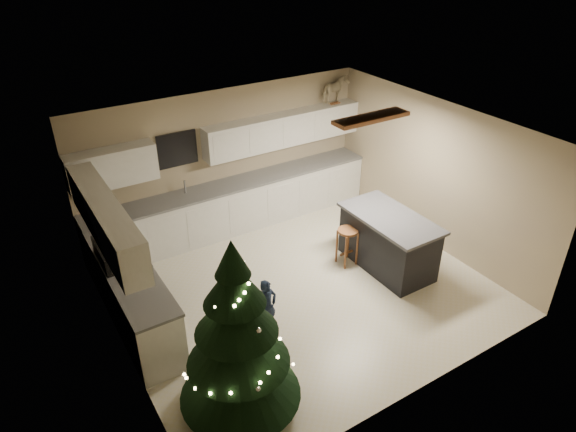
{
  "coord_description": "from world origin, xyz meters",
  "views": [
    {
      "loc": [
        -3.62,
        -5.42,
        5.08
      ],
      "look_at": [
        0.0,
        0.35,
        1.15
      ],
      "focal_mm": 32.0,
      "sensor_mm": 36.0,
      "label": 1
    }
  ],
  "objects_px": {
    "christmas_tree": "(238,346)",
    "toddler": "(267,307)",
    "rocking_horse": "(335,90)",
    "island": "(388,241)",
    "bar_stool": "(348,238)"
  },
  "relations": [
    {
      "from": "island",
      "to": "rocking_horse",
      "type": "distance_m",
      "value": 3.22
    },
    {
      "from": "christmas_tree",
      "to": "rocking_horse",
      "type": "relative_size",
      "value": 3.75
    },
    {
      "from": "toddler",
      "to": "rocking_horse",
      "type": "relative_size",
      "value": 1.34
    },
    {
      "from": "christmas_tree",
      "to": "toddler",
      "type": "distance_m",
      "value": 1.46
    },
    {
      "from": "christmas_tree",
      "to": "rocking_horse",
      "type": "distance_m",
      "value": 5.82
    },
    {
      "from": "island",
      "to": "rocking_horse",
      "type": "xyz_separation_m",
      "value": [
        0.73,
        2.58,
        1.79
      ]
    },
    {
      "from": "bar_stool",
      "to": "christmas_tree",
      "type": "bearing_deg",
      "value": -149.54
    },
    {
      "from": "christmas_tree",
      "to": "toddler",
      "type": "height_order",
      "value": "christmas_tree"
    },
    {
      "from": "rocking_horse",
      "to": "bar_stool",
      "type": "bearing_deg",
      "value": 135.17
    },
    {
      "from": "bar_stool",
      "to": "christmas_tree",
      "type": "distance_m",
      "value": 3.4
    },
    {
      "from": "island",
      "to": "christmas_tree",
      "type": "distance_m",
      "value": 3.69
    },
    {
      "from": "bar_stool",
      "to": "toddler",
      "type": "bearing_deg",
      "value": -159.69
    },
    {
      "from": "toddler",
      "to": "island",
      "type": "bearing_deg",
      "value": -3.45
    },
    {
      "from": "island",
      "to": "christmas_tree",
      "type": "relative_size",
      "value": 0.72
    },
    {
      "from": "bar_stool",
      "to": "rocking_horse",
      "type": "distance_m",
      "value": 3.06
    }
  ]
}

